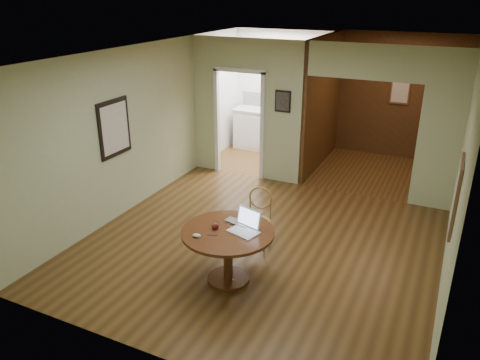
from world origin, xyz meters
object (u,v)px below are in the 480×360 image
at_px(dining_table, 228,244).
at_px(open_laptop, 246,225).
at_px(closed_laptop, 235,224).
at_px(chair, 259,214).

bearing_deg(dining_table, open_laptop, 30.25).
bearing_deg(dining_table, closed_laptop, 85.99).
distance_m(dining_table, open_laptop, 0.34).
bearing_deg(closed_laptop, dining_table, -82.94).
xyz_separation_m(dining_table, chair, (-0.01, 1.02, -0.05)).
bearing_deg(chair, dining_table, -97.85).
xyz_separation_m(chair, closed_laptop, (0.03, -0.84, 0.25)).
relative_size(open_laptop, closed_laptop, 1.24).
xyz_separation_m(dining_table, open_laptop, (0.20, 0.11, 0.26)).
bearing_deg(closed_laptop, chair, 102.96).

